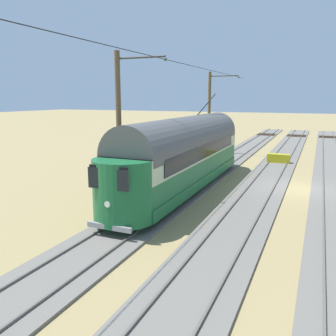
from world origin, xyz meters
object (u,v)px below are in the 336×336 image
object	(u,v)px
vintage_streetcar	(185,152)
track_end_bumper	(278,159)
catenary_pole_mid_near	(120,124)
catenary_pole_foreground	(210,112)
spare_tie_stack	(165,169)

from	to	relation	value
vintage_streetcar	track_end_bumper	world-z (taller)	vintage_streetcar
vintage_streetcar	catenary_pole_mid_near	xyz separation A→B (m)	(2.63, 2.83, 1.78)
catenary_pole_foreground	track_end_bumper	xyz separation A→B (m)	(-6.76, 2.57, -3.63)
vintage_streetcar	track_end_bumper	size ratio (longest dim) A/B	9.18
vintage_streetcar	catenary_pole_foreground	distance (m)	13.92
catenary_pole_foreground	track_end_bumper	world-z (taller)	catenary_pole_foreground
catenary_pole_foreground	catenary_pole_mid_near	bearing A→B (deg)	90.00
spare_tie_stack	track_end_bumper	size ratio (longest dim) A/B	1.33
spare_tie_stack	track_end_bumper	bearing A→B (deg)	-135.60
vintage_streetcar	spare_tie_stack	world-z (taller)	vintage_streetcar
track_end_bumper	catenary_pole_foreground	bearing A→B (deg)	-20.84
spare_tie_stack	vintage_streetcar	bearing A→B (deg)	127.42
vintage_streetcar	track_end_bumper	bearing A→B (deg)	-110.61
track_end_bumper	vintage_streetcar	bearing A→B (deg)	69.39
catenary_pole_foreground	catenary_pole_mid_near	xyz separation A→B (m)	(0.00, 16.38, 0.00)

